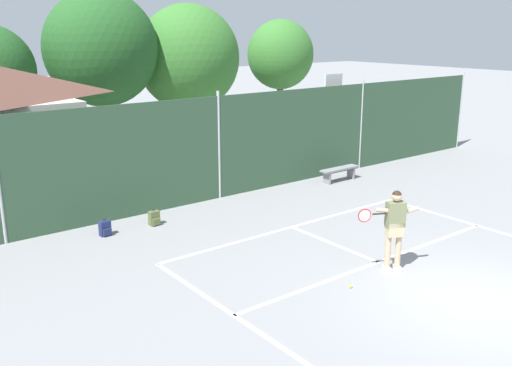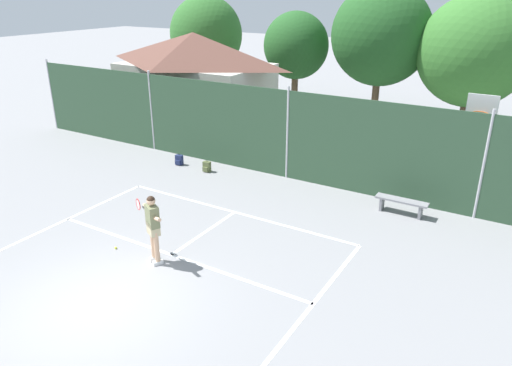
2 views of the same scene
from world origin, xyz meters
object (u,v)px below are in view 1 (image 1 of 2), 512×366
(backpack_navy, at_px, (105,229))
(courtside_bench, at_px, (339,171))
(tennis_player, at_px, (394,223))
(tennis_ball, at_px, (351,287))
(backpack_olive, at_px, (154,218))
(basketball_hoop, at_px, (332,106))

(backpack_navy, bearing_deg, courtside_bench, 0.70)
(tennis_player, relative_size, tennis_ball, 28.10)
(tennis_player, xyz_separation_m, backpack_navy, (-4.18, 5.99, -0.92))
(backpack_olive, bearing_deg, backpack_navy, 177.91)
(basketball_hoop, relative_size, backpack_navy, 7.67)
(tennis_ball, xyz_separation_m, backpack_olive, (-1.39, 6.00, 0.16))
(basketball_hoop, xyz_separation_m, tennis_ball, (-7.57, -8.21, -2.28))
(backpack_navy, height_order, courtside_bench, courtside_bench)
(backpack_navy, xyz_separation_m, backpack_olive, (1.40, -0.05, 0.00))
(basketball_hoop, distance_m, tennis_player, 10.30)
(basketball_hoop, relative_size, tennis_ball, 53.79)
(tennis_player, distance_m, backpack_olive, 6.62)
(backpack_navy, bearing_deg, tennis_player, -55.10)
(tennis_ball, bearing_deg, basketball_hoop, 47.32)
(tennis_player, height_order, backpack_navy, tennis_player)
(tennis_player, relative_size, backpack_navy, 4.01)
(basketball_hoop, height_order, backpack_navy, basketball_hoop)
(tennis_ball, xyz_separation_m, courtside_bench, (5.98, 6.16, 0.33))
(tennis_player, distance_m, courtside_bench, 7.67)
(backpack_navy, bearing_deg, tennis_ball, -65.25)
(backpack_olive, bearing_deg, tennis_ball, -76.96)
(courtside_bench, bearing_deg, backpack_navy, -179.30)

